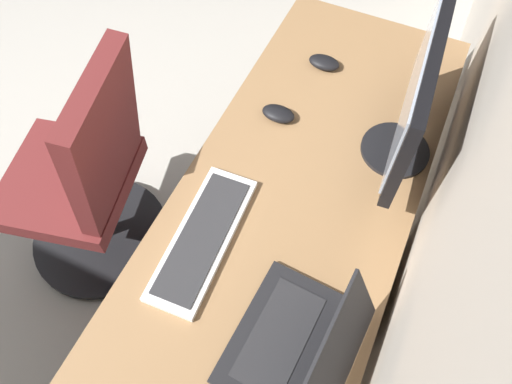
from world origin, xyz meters
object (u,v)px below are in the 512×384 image
at_px(laptop_leftmost, 301,344).
at_px(mouse_main, 278,114).
at_px(mouse_spare, 324,62).
at_px(office_chair, 89,186).
at_px(monitor_primary, 417,94).
at_px(keyboard_main, 203,238).
at_px(drawer_pedestal, 287,274).

relative_size(laptop_leftmost, mouse_main, 3.32).
xyz_separation_m(mouse_spare, office_chair, (0.61, -0.61, -0.29)).
bearing_deg(monitor_primary, office_chair, -68.37).
xyz_separation_m(keyboard_main, mouse_main, (-0.47, 0.02, 0.01)).
relative_size(drawer_pedestal, laptop_leftmost, 2.01).
xyz_separation_m(drawer_pedestal, monitor_primary, (-0.33, 0.18, 0.62)).
bearing_deg(monitor_primary, laptop_leftmost, -3.43).
bearing_deg(monitor_primary, drawer_pedestal, -27.83).
relative_size(drawer_pedestal, office_chair, 0.72).
relative_size(mouse_spare, office_chair, 0.11).
distance_m(mouse_spare, office_chair, 0.91).
distance_m(laptop_leftmost, mouse_main, 0.70).
height_order(mouse_main, office_chair, office_chair).
height_order(laptop_leftmost, mouse_main, laptop_leftmost).
bearing_deg(laptop_leftmost, drawer_pedestal, -156.23).
height_order(mouse_spare, office_chair, office_chair).
relative_size(laptop_leftmost, keyboard_main, 0.81).
height_order(laptop_leftmost, office_chair, office_chair).
relative_size(mouse_main, office_chair, 0.11).
bearing_deg(monitor_primary, mouse_spare, -128.01).
height_order(mouse_main, mouse_spare, same).
bearing_deg(mouse_spare, mouse_main, -10.85).
xyz_separation_m(keyboard_main, mouse_spare, (-0.73, 0.07, 0.01)).
distance_m(drawer_pedestal, mouse_spare, 0.71).
xyz_separation_m(drawer_pedestal, mouse_main, (-0.31, -0.18, 0.40)).
bearing_deg(mouse_main, keyboard_main, -1.89).
distance_m(drawer_pedestal, office_chair, 0.75).
xyz_separation_m(drawer_pedestal, mouse_spare, (-0.58, -0.13, 0.40)).
relative_size(monitor_primary, office_chair, 0.56).
bearing_deg(monitor_primary, mouse_main, -86.23).
height_order(drawer_pedestal, mouse_main, mouse_main).
distance_m(monitor_primary, office_chair, 1.12).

